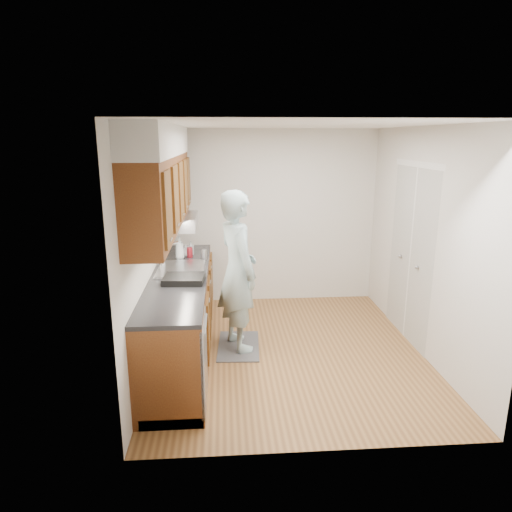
{
  "coord_description": "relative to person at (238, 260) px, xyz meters",
  "views": [
    {
      "loc": [
        -0.72,
        -4.77,
        2.37
      ],
      "look_at": [
        -0.35,
        0.25,
        1.07
      ],
      "focal_mm": 32.0,
      "sensor_mm": 36.0,
      "label": 1
    }
  ],
  "objects": [
    {
      "name": "wall_left",
      "position": [
        -0.94,
        -0.14,
        0.2
      ],
      "size": [
        0.02,
        3.5,
        2.5
      ],
      "primitive_type": "cube",
      "color": "beige",
      "rests_on": "floor"
    },
    {
      "name": "dish_rack",
      "position": [
        -0.56,
        -0.41,
        -0.07
      ],
      "size": [
        0.43,
        0.37,
        0.06
      ],
      "primitive_type": "cube",
      "rotation": [
        0.0,
        0.0,
        -0.07
      ],
      "color": "black",
      "rests_on": "counter"
    },
    {
      "name": "soap_bottle_c",
      "position": [
        -0.62,
        0.64,
        -0.03
      ],
      "size": [
        0.16,
        0.16,
        0.15
      ],
      "primitive_type": "imported",
      "rotation": [
        0.0,
        0.0,
        0.61
      ],
      "color": "silver",
      "rests_on": "counter"
    },
    {
      "name": "steel_can",
      "position": [
        -0.39,
        0.48,
        -0.05
      ],
      "size": [
        0.07,
        0.07,
        0.12
      ],
      "primitive_type": "cylinder",
      "rotation": [
        0.0,
        0.0,
        -0.11
      ],
      "color": "#A5A5AA",
      "rests_on": "counter"
    },
    {
      "name": "person",
      "position": [
        0.0,
        0.0,
        0.0
      ],
      "size": [
        0.71,
        0.85,
        2.06
      ],
      "primitive_type": "imported",
      "rotation": [
        0.0,
        0.0,
        1.93
      ],
      "color": "#98B5B9",
      "rests_on": "floor_mat"
    },
    {
      "name": "wall_right",
      "position": [
        2.06,
        -0.14,
        0.2
      ],
      "size": [
        0.02,
        3.5,
        2.5
      ],
      "primitive_type": "cube",
      "color": "beige",
      "rests_on": "floor"
    },
    {
      "name": "floor_mat",
      "position": [
        0.0,
        0.0,
        -1.04
      ],
      "size": [
        0.52,
        0.83,
        0.02
      ],
      "primitive_type": "cube",
      "rotation": [
        0.0,
        0.0,
        -0.06
      ],
      "color": "#555658",
      "rests_on": "floor"
    },
    {
      "name": "wall_back",
      "position": [
        0.56,
        1.61,
        0.2
      ],
      "size": [
        3.0,
        0.02,
        2.5
      ],
      "primitive_type": "cube",
      "color": "beige",
      "rests_on": "floor"
    },
    {
      "name": "upper_cabinets",
      "position": [
        -0.77,
        -0.1,
        0.9
      ],
      "size": [
        0.47,
        2.8,
        1.21
      ],
      "color": "brown",
      "rests_on": "wall_left"
    },
    {
      "name": "soap_bottle_a",
      "position": [
        -0.69,
        0.51,
        0.03
      ],
      "size": [
        0.12,
        0.12,
        0.28
      ],
      "primitive_type": "imported",
      "rotation": [
        0.0,
        0.0,
        0.12
      ],
      "color": "silver",
      "rests_on": "counter"
    },
    {
      "name": "closet_door",
      "position": [
        2.05,
        0.16,
        -0.02
      ],
      "size": [
        0.02,
        1.22,
        2.05
      ],
      "primitive_type": "cube",
      "color": "beige",
      "rests_on": "wall_right"
    },
    {
      "name": "soda_can",
      "position": [
        -0.57,
        0.59,
        -0.04
      ],
      "size": [
        0.09,
        0.09,
        0.13
      ],
      "primitive_type": "cylinder",
      "rotation": [
        0.0,
        0.0,
        0.4
      ],
      "color": "red",
      "rests_on": "counter"
    },
    {
      "name": "counter",
      "position": [
        -0.64,
        -0.14,
        -0.56
      ],
      "size": [
        0.64,
        2.8,
        1.3
      ],
      "color": "brown",
      "rests_on": "floor"
    },
    {
      "name": "ceiling",
      "position": [
        0.56,
        -0.14,
        1.45
      ],
      "size": [
        3.5,
        3.5,
        0.0
      ],
      "primitive_type": "plane",
      "rotation": [
        3.14,
        0.0,
        0.0
      ],
      "color": "white",
      "rests_on": "wall_left"
    },
    {
      "name": "floor",
      "position": [
        0.56,
        -0.14,
        -1.05
      ],
      "size": [
        3.5,
        3.5,
        0.0
      ],
      "primitive_type": "plane",
      "color": "olive",
      "rests_on": "ground"
    },
    {
      "name": "soap_bottle_b",
      "position": [
        -0.57,
        0.74,
        -0.02
      ],
      "size": [
        0.08,
        0.08,
        0.17
      ],
      "primitive_type": "imported",
      "rotation": [
        0.0,
        0.0,
        -0.06
      ],
      "color": "silver",
      "rests_on": "counter"
    }
  ]
}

